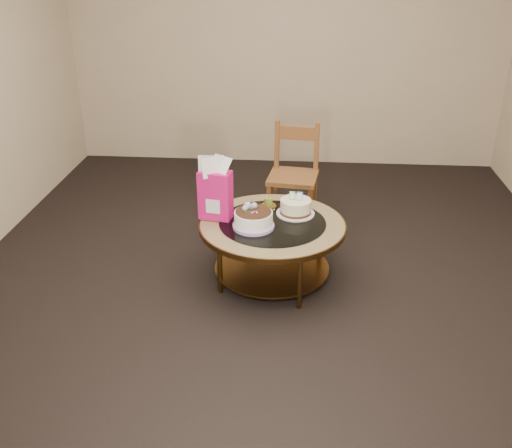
# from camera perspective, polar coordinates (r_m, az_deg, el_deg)

# --- Properties ---
(ground) EXTENTS (5.00, 5.00, 0.00)m
(ground) POSITION_cam_1_polar(r_m,az_deg,el_deg) (4.15, 1.58, -5.49)
(ground) COLOR black
(ground) RESTS_ON ground
(room_walls) EXTENTS (4.52, 5.02, 2.61)m
(room_walls) POSITION_cam_1_polar(r_m,az_deg,el_deg) (3.59, 1.89, 15.93)
(room_walls) COLOR #C4AF94
(room_walls) RESTS_ON ground
(coffee_table) EXTENTS (1.02, 1.02, 0.46)m
(coffee_table) POSITION_cam_1_polar(r_m,az_deg,el_deg) (3.97, 1.64, -0.84)
(coffee_table) COLOR brown
(coffee_table) RESTS_ON ground
(decorated_cake) EXTENTS (0.28, 0.28, 0.16)m
(decorated_cake) POSITION_cam_1_polar(r_m,az_deg,el_deg) (3.84, -0.27, 0.40)
(decorated_cake) COLOR #B08FCB
(decorated_cake) RESTS_ON coffee_table
(cream_cake) EXTENTS (0.27, 0.27, 0.17)m
(cream_cake) POSITION_cam_1_polar(r_m,az_deg,el_deg) (4.03, 3.98, 1.69)
(cream_cake) COLOR white
(cream_cake) RESTS_ON coffee_table
(gift_bag) EXTENTS (0.24, 0.19, 0.44)m
(gift_bag) POSITION_cam_1_polar(r_m,az_deg,el_deg) (3.92, -4.10, 3.55)
(gift_bag) COLOR #DC1473
(gift_bag) RESTS_ON coffee_table
(pillar_candle) EXTENTS (0.11, 0.11, 0.09)m
(pillar_candle) POSITION_cam_1_polar(r_m,az_deg,el_deg) (4.14, 1.25, 2.00)
(pillar_candle) COLOR #DBB75A
(pillar_candle) RESTS_ON coffee_table
(dining_chair) EXTENTS (0.44, 0.44, 0.86)m
(dining_chair) POSITION_cam_1_polar(r_m,az_deg,el_deg) (4.83, 3.78, 4.96)
(dining_chair) COLOR brown
(dining_chair) RESTS_ON ground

